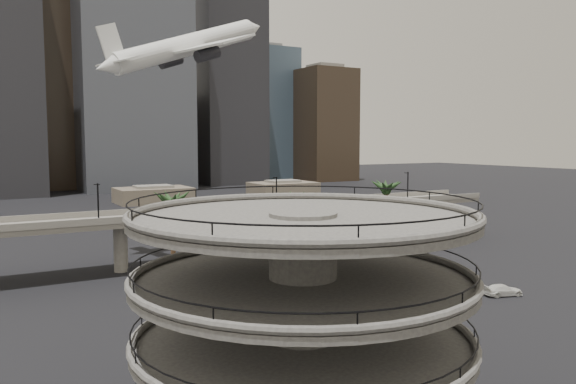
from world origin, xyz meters
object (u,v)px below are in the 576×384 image
airborne_jet (187,46)px  parking_ramp (303,310)px  car_c (503,290)px  overpass (187,221)px  car_a (328,332)px  car_b (321,312)px

airborne_jet → parking_ramp: bearing=-118.3°
airborne_jet → car_c: (25.29, -52.09, -37.47)m
overpass → car_a: size_ratio=27.76×
parking_ramp → overpass: bearing=77.6°
car_b → parking_ramp: bearing=119.6°
car_a → car_c: size_ratio=0.89×
car_c → airborne_jet: bearing=42.3°
overpass → car_a: (0.54, -41.77, -6.54)m
car_c → parking_ramp: bearing=130.5°
overpass → airborne_jet: 33.67m
parking_ramp → car_c: bearing=24.1°
car_a → car_b: (3.28, 6.23, -0.02)m
parking_ramp → car_b: (16.82, 23.46, -9.06)m
overpass → car_a: bearing=-89.3°
overpass → airborne_jet: airborne_jet is taller
parking_ramp → airborne_jet: 78.94m
airborne_jet → car_c: bearing=-78.3°
airborne_jet → car_b: size_ratio=7.87×
overpass → car_b: bearing=-83.9°
car_b → car_a: bearing=127.5°
car_a → car_b: size_ratio=1.00×
airborne_jet → car_c: airborne_jet is taller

